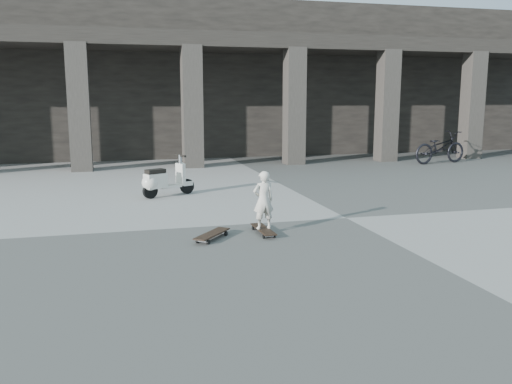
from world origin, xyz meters
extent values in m
plane|color=#494947|center=(0.00, 0.00, 0.00)|extent=(90.00, 90.00, 0.00)
cube|color=black|center=(0.00, 14.00, 3.00)|extent=(28.00, 6.00, 6.00)
cube|color=black|center=(0.00, 9.60, 4.20)|extent=(28.00, 2.80, 0.50)
cube|color=#2E2B27|center=(-5.36, 8.50, 2.00)|extent=(0.65, 0.65, 4.00)
cube|color=#2E2B27|center=(-1.79, 8.50, 2.00)|extent=(0.65, 0.65, 4.00)
cube|color=#2E2B27|center=(1.79, 8.50, 2.00)|extent=(0.65, 0.65, 4.00)
cube|color=#2E2B27|center=(5.36, 8.50, 2.00)|extent=(0.65, 0.65, 4.00)
cube|color=#2E2B27|center=(8.93, 8.50, 2.00)|extent=(0.65, 0.65, 4.00)
cube|color=black|center=(-1.90, -0.77, 0.08)|extent=(0.24, 0.91, 0.02)
cube|color=#B2B2B7|center=(-1.92, -0.46, 0.04)|extent=(0.19, 0.05, 0.03)
cube|color=#B2B2B7|center=(-1.89, -1.09, 0.04)|extent=(0.19, 0.05, 0.03)
cylinder|color=black|center=(-2.01, -0.46, 0.03)|extent=(0.03, 0.07, 0.07)
cylinder|color=black|center=(-1.82, -0.45, 0.03)|extent=(0.03, 0.07, 0.07)
cylinder|color=black|center=(-1.99, -1.09, 0.03)|extent=(0.03, 0.07, 0.07)
cylinder|color=black|center=(-1.80, -1.08, 0.03)|extent=(0.03, 0.07, 0.07)
cube|color=black|center=(-2.83, -0.91, 0.09)|extent=(0.73, 0.83, 0.02)
cube|color=#B2B2B7|center=(-2.64, -0.67, 0.05)|extent=(0.19, 0.17, 0.03)
cube|color=#B2B2B7|center=(-3.03, -1.15, 0.05)|extent=(0.19, 0.17, 0.03)
cylinder|color=black|center=(-2.72, -0.61, 0.04)|extent=(0.07, 0.08, 0.08)
cylinder|color=black|center=(-2.56, -0.74, 0.04)|extent=(0.07, 0.08, 0.08)
cylinder|color=black|center=(-3.11, -1.09, 0.04)|extent=(0.07, 0.08, 0.08)
cylinder|color=black|center=(-2.95, -1.22, 0.04)|extent=(0.07, 0.08, 0.08)
imported|color=beige|center=(-1.90, -0.77, 0.59)|extent=(0.39, 0.27, 1.01)
cylinder|color=black|center=(-2.66, 3.52, 0.18)|extent=(0.36, 0.24, 0.36)
cylinder|color=black|center=(-3.58, 3.06, 0.18)|extent=(0.36, 0.24, 0.36)
cube|color=beige|center=(-3.09, 3.30, 0.23)|extent=(0.59, 0.45, 0.06)
cube|color=beige|center=(-3.44, 3.13, 0.41)|extent=(0.57, 0.48, 0.34)
sphere|color=beige|center=(-3.58, 3.06, 0.38)|extent=(0.38, 0.38, 0.38)
cube|color=black|center=(-3.44, 3.13, 0.63)|extent=(0.51, 0.41, 0.09)
cube|color=beige|center=(-2.82, 3.44, 0.50)|extent=(0.22, 0.32, 0.52)
cube|color=beige|center=(-2.66, 3.52, 0.25)|extent=(0.30, 0.23, 0.11)
cylinder|color=#B2B2B7|center=(-2.82, 3.44, 0.83)|extent=(0.11, 0.11, 0.27)
cylinder|color=black|center=(-2.82, 3.44, 0.95)|extent=(0.25, 0.43, 0.05)
sphere|color=white|center=(-2.77, 3.46, 0.72)|extent=(0.11, 0.11, 0.11)
imported|color=black|center=(6.84, 7.30, 0.57)|extent=(2.26, 1.11, 1.14)
camera|label=1|loc=(-4.36, -9.57, 2.35)|focal=38.00mm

